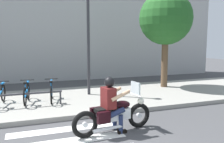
{
  "coord_description": "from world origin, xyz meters",
  "views": [
    {
      "loc": [
        -0.58,
        -3.73,
        2.32
      ],
      "look_at": [
        2.31,
        4.15,
        1.26
      ],
      "focal_mm": 38.05,
      "sensor_mm": 36.0,
      "label": 1
    }
  ],
  "objects_px": {
    "rider": "(111,101)",
    "tree_near_rack": "(166,19)",
    "bicycle_3": "(51,91)",
    "bicycle_1": "(0,95)",
    "motorcycle": "(114,115)",
    "bike_rack": "(13,96)",
    "street_lamp": "(88,33)",
    "bicycle_2": "(27,93)"
  },
  "relations": [
    {
      "from": "rider",
      "to": "tree_near_rack",
      "type": "xyz_separation_m",
      "value": [
        4.28,
        4.3,
        2.54
      ]
    },
    {
      "from": "bicycle_3",
      "to": "bicycle_1",
      "type": "bearing_deg",
      "value": 180.0
    },
    {
      "from": "motorcycle",
      "to": "bicycle_3",
      "type": "distance_m",
      "value": 3.51
    },
    {
      "from": "rider",
      "to": "bike_rack",
      "type": "xyz_separation_m",
      "value": [
        -2.43,
        2.74,
        -0.28
      ]
    },
    {
      "from": "rider",
      "to": "street_lamp",
      "type": "relative_size",
      "value": 0.33
    },
    {
      "from": "bicycle_1",
      "to": "bicycle_3",
      "type": "relative_size",
      "value": 1.01
    },
    {
      "from": "rider",
      "to": "bicycle_2",
      "type": "xyz_separation_m",
      "value": [
        -2.0,
        3.29,
        -0.33
      ]
    },
    {
      "from": "rider",
      "to": "street_lamp",
      "type": "height_order",
      "value": "street_lamp"
    },
    {
      "from": "rider",
      "to": "tree_near_rack",
      "type": "bearing_deg",
      "value": 45.16
    },
    {
      "from": "motorcycle",
      "to": "rider",
      "type": "xyz_separation_m",
      "value": [
        -0.08,
        -0.01,
        0.37
      ]
    },
    {
      "from": "street_lamp",
      "to": "tree_near_rack",
      "type": "bearing_deg",
      "value": 5.93
    },
    {
      "from": "bike_rack",
      "to": "tree_near_rack",
      "type": "xyz_separation_m",
      "value": [
        6.71,
        1.56,
        2.82
      ]
    },
    {
      "from": "bicycle_2",
      "to": "motorcycle",
      "type": "bearing_deg",
      "value": -57.68
    },
    {
      "from": "bicycle_1",
      "to": "rider",
      "type": "bearing_deg",
      "value": -49.04
    },
    {
      "from": "rider",
      "to": "bicycle_1",
      "type": "bearing_deg",
      "value": 130.96
    },
    {
      "from": "rider",
      "to": "bicycle_2",
      "type": "height_order",
      "value": "rider"
    },
    {
      "from": "rider",
      "to": "street_lamp",
      "type": "xyz_separation_m",
      "value": [
        0.43,
        3.9,
        1.81
      ]
    },
    {
      "from": "bike_rack",
      "to": "bicycle_1",
      "type": "bearing_deg",
      "value": 127.7
    },
    {
      "from": "motorcycle",
      "to": "bicycle_3",
      "type": "bearing_deg",
      "value": 110.4
    },
    {
      "from": "bicycle_1",
      "to": "bicycle_3",
      "type": "height_order",
      "value": "bicycle_1"
    },
    {
      "from": "motorcycle",
      "to": "street_lamp",
      "type": "relative_size",
      "value": 0.51
    },
    {
      "from": "bicycle_1",
      "to": "bicycle_2",
      "type": "height_order",
      "value": "bicycle_2"
    },
    {
      "from": "bike_rack",
      "to": "street_lamp",
      "type": "distance_m",
      "value": 3.73
    },
    {
      "from": "rider",
      "to": "bicycle_2",
      "type": "relative_size",
      "value": 0.91
    },
    {
      "from": "bicycle_2",
      "to": "rider",
      "type": "bearing_deg",
      "value": -58.69
    },
    {
      "from": "tree_near_rack",
      "to": "rider",
      "type": "bearing_deg",
      "value": -134.84
    },
    {
      "from": "bike_rack",
      "to": "bicycle_3",
      "type": "bearing_deg",
      "value": 23.3
    },
    {
      "from": "bicycle_3",
      "to": "motorcycle",
      "type": "bearing_deg",
      "value": -69.6
    },
    {
      "from": "motorcycle",
      "to": "street_lamp",
      "type": "height_order",
      "value": "street_lamp"
    },
    {
      "from": "rider",
      "to": "bicycle_3",
      "type": "bearing_deg",
      "value": 109.19
    },
    {
      "from": "bicycle_3",
      "to": "street_lamp",
      "type": "distance_m",
      "value": 2.73
    },
    {
      "from": "bicycle_1",
      "to": "tree_near_rack",
      "type": "relative_size",
      "value": 0.35
    },
    {
      "from": "street_lamp",
      "to": "rider",
      "type": "bearing_deg",
      "value": -96.27
    },
    {
      "from": "bicycle_1",
      "to": "tree_near_rack",
      "type": "xyz_separation_m",
      "value": [
        7.14,
        1.01,
        2.87
      ]
    },
    {
      "from": "bicycle_3",
      "to": "tree_near_rack",
      "type": "height_order",
      "value": "tree_near_rack"
    },
    {
      "from": "rider",
      "to": "bike_rack",
      "type": "distance_m",
      "value": 3.68
    },
    {
      "from": "street_lamp",
      "to": "bicycle_3",
      "type": "bearing_deg",
      "value": -158.85
    },
    {
      "from": "bicycle_3",
      "to": "tree_near_rack",
      "type": "relative_size",
      "value": 0.35
    },
    {
      "from": "street_lamp",
      "to": "bike_rack",
      "type": "bearing_deg",
      "value": -157.88
    },
    {
      "from": "bicycle_3",
      "to": "street_lamp",
      "type": "bearing_deg",
      "value": 21.15
    },
    {
      "from": "bicycle_1",
      "to": "street_lamp",
      "type": "bearing_deg",
      "value": 10.49
    },
    {
      "from": "motorcycle",
      "to": "tree_near_rack",
      "type": "bearing_deg",
      "value": 45.63
    }
  ]
}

